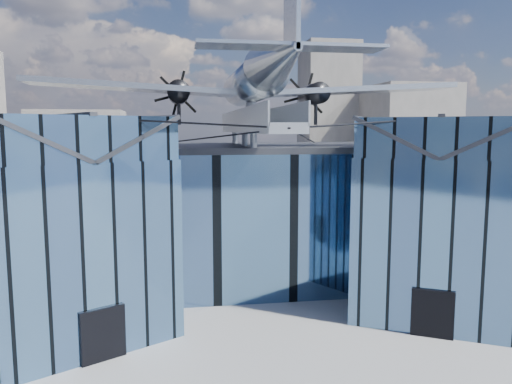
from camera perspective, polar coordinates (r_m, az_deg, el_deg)
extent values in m
plane|color=gray|center=(30.67, 0.61, -13.94)|extent=(120.00, 120.00, 0.00)
cube|color=#4A6F98|center=(38.04, -1.69, -2.36)|extent=(28.00, 14.00, 9.50)
cube|color=#282A30|center=(37.54, -1.71, 5.11)|extent=(28.00, 14.00, 0.40)
cube|color=#4A6F98|center=(28.47, -20.44, -6.07)|extent=(11.79, 11.43, 9.50)
cube|color=#4A6F98|center=(27.77, -20.97, 5.77)|extent=(11.56, 11.20, 2.20)
cube|color=#282A30|center=(27.15, -25.49, 5.53)|extent=(7.98, 9.23, 2.40)
cube|color=#282A30|center=(28.56, -16.66, 5.97)|extent=(7.98, 9.23, 2.40)
cube|color=#282A30|center=(27.78, -21.07, 8.14)|extent=(4.30, 7.10, 0.18)
cube|color=black|center=(25.87, -17.08, -15.30)|extent=(2.03, 1.32, 2.60)
cube|color=black|center=(30.16, -12.30, -5.05)|extent=(0.34, 0.34, 9.50)
cube|color=#4A6F98|center=(31.87, 19.96, -4.66)|extent=(11.79, 11.43, 9.50)
cube|color=#4A6F98|center=(31.25, 20.42, 5.90)|extent=(11.56, 11.20, 2.20)
cube|color=#282A30|center=(31.35, 16.28, 6.07)|extent=(7.98, 9.23, 2.40)
cube|color=#282A30|center=(31.31, 24.56, 5.71)|extent=(7.98, 9.23, 2.40)
cube|color=#282A30|center=(31.25, 20.51, 8.01)|extent=(4.30, 7.10, 0.18)
cube|color=black|center=(28.89, 19.52, -12.98)|extent=(2.03, 1.32, 2.60)
cube|color=black|center=(32.23, 11.92, -4.26)|extent=(0.34, 0.34, 9.50)
cube|color=#90969C|center=(32.07, -0.43, 7.26)|extent=(1.80, 21.00, 0.50)
cube|color=#90969C|center=(31.95, -2.05, 8.43)|extent=(0.08, 21.00, 1.10)
cube|color=#90969C|center=(32.22, 1.17, 8.42)|extent=(0.08, 21.00, 1.10)
cylinder|color=#90969C|center=(41.49, -2.44, 6.31)|extent=(0.44, 0.44, 1.35)
cylinder|color=#90969C|center=(35.54, -1.29, 6.17)|extent=(0.44, 0.44, 1.35)
cylinder|color=#90969C|center=(31.58, -0.29, 6.04)|extent=(0.44, 0.44, 1.35)
cylinder|color=#90969C|center=(32.58, -0.57, 8.93)|extent=(0.70, 0.70, 1.40)
cylinder|color=black|center=(24.20, -10.15, 7.89)|extent=(10.55, 6.08, 0.69)
cylinder|color=black|center=(26.23, 13.66, 7.74)|extent=(10.55, 6.08, 0.69)
cylinder|color=black|center=(29.76, -5.59, 6.18)|extent=(6.09, 17.04, 1.19)
cylinder|color=black|center=(30.73, 5.71, 6.21)|extent=(6.09, 17.04, 1.19)
cylinder|color=#ABB1B8|center=(32.70, -0.57, 12.35)|extent=(2.50, 11.00, 2.50)
sphere|color=#ABB1B8|center=(38.12, -1.84, 11.61)|extent=(2.50, 2.50, 2.50)
cube|color=black|center=(37.20, -1.64, 12.78)|extent=(1.60, 1.40, 0.50)
cone|color=#ABB1B8|center=(23.92, 2.77, 14.97)|extent=(2.50, 7.00, 2.50)
cube|color=#ABB1B8|center=(22.00, 4.12, 19.89)|extent=(0.18, 2.40, 3.40)
cube|color=#ABB1B8|center=(21.83, 4.02, 16.25)|extent=(8.00, 1.80, 0.14)
cube|color=#ABB1B8|center=(33.37, -13.06, 11.55)|extent=(14.00, 3.20, 1.08)
cylinder|color=black|center=(33.88, -8.85, 11.15)|extent=(1.44, 3.20, 1.44)
cone|color=black|center=(35.68, -8.87, 10.95)|extent=(0.70, 0.70, 0.70)
cube|color=black|center=(35.83, -8.88, 10.93)|extent=(1.05, 0.06, 3.33)
cube|color=black|center=(35.83, -8.88, 10.93)|extent=(2.53, 0.06, 2.53)
cube|color=black|center=(35.83, -8.88, 10.93)|extent=(3.33, 0.06, 1.05)
cylinder|color=black|center=(33.22, -8.80, 9.12)|extent=(0.24, 0.24, 1.75)
cube|color=#ABB1B8|center=(35.36, 10.69, 11.35)|extent=(14.00, 3.20, 1.08)
cylinder|color=black|center=(35.18, 6.60, 11.04)|extent=(1.44, 3.20, 1.44)
cone|color=black|center=(36.91, 5.82, 10.87)|extent=(0.70, 0.70, 0.70)
cube|color=black|center=(37.06, 5.76, 10.85)|extent=(1.05, 0.06, 3.33)
cube|color=black|center=(37.06, 5.76, 10.85)|extent=(2.53, 0.06, 2.53)
cube|color=black|center=(37.06, 5.76, 10.85)|extent=(3.33, 0.06, 1.05)
cylinder|color=black|center=(34.54, 6.84, 9.07)|extent=(0.24, 0.24, 1.75)
cube|color=slate|center=(84.68, 16.72, 5.49)|extent=(12.00, 14.00, 18.00)
cube|color=slate|center=(84.65, -19.51, 4.02)|extent=(14.00, 10.00, 14.00)
cube|color=slate|center=(90.31, 8.22, 8.34)|extent=(9.00, 9.00, 26.00)
cylinder|color=#352215|center=(47.50, 25.71, -5.28)|extent=(0.50, 0.50, 2.78)
sphere|color=#204518|center=(47.06, 25.87, -2.32)|extent=(4.71, 4.71, 3.64)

